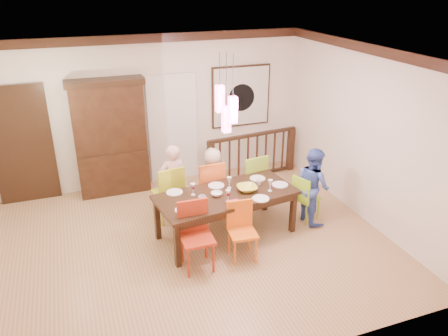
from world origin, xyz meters
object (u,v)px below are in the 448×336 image
object	(u,v)px
chair_far_left	(168,188)
person_end_right	(313,185)
chair_end_right	(307,194)
dining_table	(226,198)
china_hutch	(110,137)
person_far_left	(173,181)
person_far_mid	(213,180)
balustrade	(252,155)

from	to	relation	value
chair_far_left	person_end_right	distance (m)	2.43
chair_end_right	person_end_right	bearing A→B (deg)	-148.89
chair_far_left	dining_table	bearing A→B (deg)	122.91
china_hutch	person_far_left	bearing A→B (deg)	-57.59
chair_end_right	person_far_mid	bearing A→B (deg)	36.76
china_hutch	dining_table	bearing A→B (deg)	-56.58
chair_far_left	balustrade	size ratio (longest dim) A/B	0.50
chair_end_right	person_far_mid	world-z (taller)	person_far_mid
person_far_left	balustrade	bearing A→B (deg)	-161.15
person_far_mid	person_end_right	xyz separation A→B (m)	(1.44, -0.94, 0.08)
dining_table	chair_end_right	world-z (taller)	chair_end_right
dining_table	balustrade	world-z (taller)	balustrade
dining_table	person_far_left	bearing A→B (deg)	116.85
dining_table	person_end_right	world-z (taller)	person_end_right
chair_end_right	person_far_left	size ratio (longest dim) A/B	0.63
person_end_right	person_far_mid	bearing A→B (deg)	53.49
chair_end_right	person_far_mid	xyz separation A→B (m)	(-1.37, 0.88, 0.11)
chair_end_right	balustrade	xyz separation A→B (m)	(-0.19, 1.88, 0.03)
china_hutch	person_far_mid	bearing A→B (deg)	-40.77
chair_far_left	person_end_right	bearing A→B (deg)	149.63
balustrade	person_far_mid	distance (m)	1.55
person_far_mid	person_end_right	size ratio (longest dim) A/B	0.88
dining_table	balustrade	distance (m)	2.28
dining_table	chair_far_left	world-z (taller)	chair_far_left
chair_end_right	china_hutch	xyz separation A→B (m)	(-2.93, 2.22, 0.63)
person_end_right	chair_end_right	bearing A→B (deg)	48.15
person_end_right	dining_table	bearing A→B (deg)	84.75
person_far_left	person_far_mid	xyz separation A→B (m)	(0.71, -0.01, -0.08)
person_far_mid	chair_end_right	bearing A→B (deg)	142.06
person_far_left	person_far_mid	size ratio (longest dim) A/B	1.13
balustrade	person_far_mid	bearing A→B (deg)	-145.95
chair_end_right	person_end_right	size ratio (longest dim) A/B	0.63
dining_table	balustrade	xyz separation A→B (m)	(1.27, 1.89, -0.17)
balustrade	person_far_left	size ratio (longest dim) A/B	1.53
dining_table	person_far_mid	xyz separation A→B (m)	(0.08, 0.89, -0.09)
chair_end_right	balustrade	world-z (taller)	balustrade
balustrade	china_hutch	bearing A→B (deg)	166.80
person_far_left	chair_end_right	bearing A→B (deg)	148.19
dining_table	chair_far_left	distance (m)	1.11
china_hutch	person_end_right	bearing A→B (deg)	-37.26
person_far_left	person_end_right	xyz separation A→B (m)	(2.15, -0.95, 0.00)
china_hutch	person_far_mid	size ratio (longest dim) A/B	1.90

